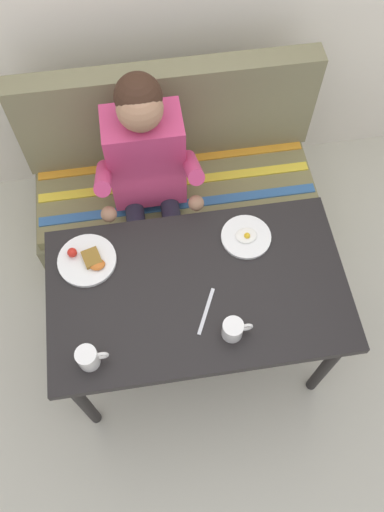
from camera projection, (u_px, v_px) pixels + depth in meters
The scene contains 9 objects.
ground_plane at pixel (196, 346), 2.69m from camera, with size 8.00×8.00×0.00m, color beige.
table at pixel (197, 296), 2.12m from camera, with size 1.20×0.70×0.73m.
couch at pixel (175, 190), 2.75m from camera, with size 1.44×0.56×1.00m.
person at pixel (148, 172), 2.30m from camera, with size 0.45×0.61×1.21m.
plate_breakfast at pixel (87, 260), 2.09m from camera, with size 0.24×0.24×0.05m.
plate_eggs at pixel (246, 237), 2.14m from camera, with size 0.21×0.21×0.04m.
coffee_mug at pixel (88, 358), 1.86m from camera, with size 0.12×0.08×0.09m.
coffee_mug_second at pixel (233, 329), 1.91m from camera, with size 0.12×0.08×0.09m.
knife at pixel (206, 311), 1.99m from camera, with size 0.01×0.20×0.01m, color silver.
Camera 1 is at (-0.15, -0.84, 2.59)m, focal length 36.06 mm.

